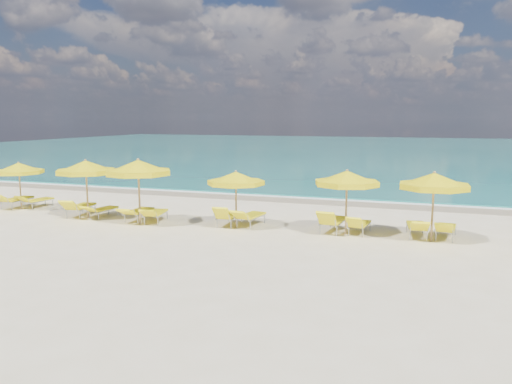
% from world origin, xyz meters
% --- Properties ---
extents(ground_plane, '(120.00, 120.00, 0.00)m').
position_xyz_m(ground_plane, '(0.00, 0.00, 0.00)').
color(ground_plane, beige).
extents(ocean, '(120.00, 80.00, 0.30)m').
position_xyz_m(ocean, '(0.00, 48.00, 0.00)').
color(ocean, '#126862').
rests_on(ocean, ground).
extents(wet_sand_band, '(120.00, 2.60, 0.01)m').
position_xyz_m(wet_sand_band, '(0.00, 7.40, 0.00)').
color(wet_sand_band, tan).
rests_on(wet_sand_band, ground).
extents(foam_line, '(120.00, 1.20, 0.03)m').
position_xyz_m(foam_line, '(0.00, 8.20, 0.00)').
color(foam_line, white).
rests_on(foam_line, ground).
extents(whitecap_near, '(14.00, 0.36, 0.05)m').
position_xyz_m(whitecap_near, '(-6.00, 17.00, 0.00)').
color(whitecap_near, white).
rests_on(whitecap_near, ground).
extents(whitecap_far, '(18.00, 0.30, 0.05)m').
position_xyz_m(whitecap_far, '(8.00, 24.00, 0.00)').
color(whitecap_far, white).
rests_on(whitecap_far, ground).
extents(umbrella_1, '(2.30, 2.30, 2.17)m').
position_xyz_m(umbrella_1, '(-10.97, 0.56, 1.85)').
color(umbrella_1, tan).
rests_on(umbrella_1, ground).
extents(umbrella_2, '(2.84, 2.84, 2.45)m').
position_xyz_m(umbrella_2, '(-6.87, -0.05, 2.09)').
color(umbrella_2, tan).
rests_on(umbrella_2, ground).
extents(umbrella_3, '(2.94, 2.94, 2.58)m').
position_xyz_m(umbrella_3, '(-4.12, -0.45, 2.20)').
color(umbrella_3, tan).
rests_on(umbrella_3, ground).
extents(umbrella_4, '(2.65, 2.65, 2.19)m').
position_xyz_m(umbrella_4, '(-0.34, 0.21, 1.86)').
color(umbrella_4, tan).
rests_on(umbrella_4, ground).
extents(umbrella_5, '(2.52, 2.52, 2.34)m').
position_xyz_m(umbrella_5, '(3.74, 0.51, 1.99)').
color(umbrella_5, tan).
rests_on(umbrella_5, ground).
extents(umbrella_6, '(3.02, 3.02, 2.38)m').
position_xyz_m(umbrella_6, '(6.63, 0.43, 2.03)').
color(umbrella_6, tan).
rests_on(umbrella_6, ground).
extents(lounger_1_left, '(0.71, 2.01, 0.80)m').
position_xyz_m(lounger_1_left, '(-11.47, 0.77, 0.24)').
color(lounger_1_left, '#A5A8AD').
rests_on(lounger_1_left, ground).
extents(lounger_1_right, '(0.81, 1.80, 0.70)m').
position_xyz_m(lounger_1_right, '(-10.57, 1.16, 0.21)').
color(lounger_1_right, '#A5A8AD').
rests_on(lounger_1_right, ground).
extents(lounger_2_left, '(0.97, 2.05, 0.87)m').
position_xyz_m(lounger_2_left, '(-7.39, 0.13, 0.24)').
color(lounger_2_left, '#A5A8AD').
rests_on(lounger_2_left, ground).
extents(lounger_2_right, '(0.78, 1.76, 0.63)m').
position_xyz_m(lounger_2_right, '(-6.35, 0.25, 0.20)').
color(lounger_2_right, '#A5A8AD').
rests_on(lounger_2_right, ground).
extents(lounger_3_left, '(0.70, 1.99, 0.71)m').
position_xyz_m(lounger_3_left, '(-4.54, 0.11, 0.23)').
color(lounger_3_left, '#A5A8AD').
rests_on(lounger_3_left, ground).
extents(lounger_3_right, '(0.96, 1.93, 0.73)m').
position_xyz_m(lounger_3_right, '(-3.74, 0.08, 0.22)').
color(lounger_3_right, '#A5A8AD').
rests_on(lounger_3_right, ground).
extents(lounger_4_left, '(0.70, 1.84, 0.90)m').
position_xyz_m(lounger_4_left, '(-0.76, 0.51, 0.23)').
color(lounger_4_left, '#A5A8AD').
rests_on(lounger_4_left, ground).
extents(lounger_4_right, '(0.86, 1.98, 0.79)m').
position_xyz_m(lounger_4_right, '(0.05, 0.71, 0.23)').
color(lounger_4_right, '#A5A8AD').
rests_on(lounger_4_right, ground).
extents(lounger_5_left, '(0.84, 1.99, 0.96)m').
position_xyz_m(lounger_5_left, '(3.25, 0.73, 0.25)').
color(lounger_5_left, '#A5A8AD').
rests_on(lounger_5_left, ground).
extents(lounger_5_right, '(0.72, 1.69, 0.79)m').
position_xyz_m(lounger_5_right, '(4.19, 0.76, 0.21)').
color(lounger_5_right, '#A5A8AD').
rests_on(lounger_5_right, ground).
extents(lounger_6_left, '(0.84, 1.93, 0.79)m').
position_xyz_m(lounger_6_left, '(6.15, 0.92, 0.23)').
color(lounger_6_left, '#A5A8AD').
rests_on(lounger_6_left, ground).
extents(lounger_6_right, '(0.78, 1.85, 0.76)m').
position_xyz_m(lounger_6_right, '(7.10, 1.01, 0.22)').
color(lounger_6_right, '#A5A8AD').
rests_on(lounger_6_right, ground).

